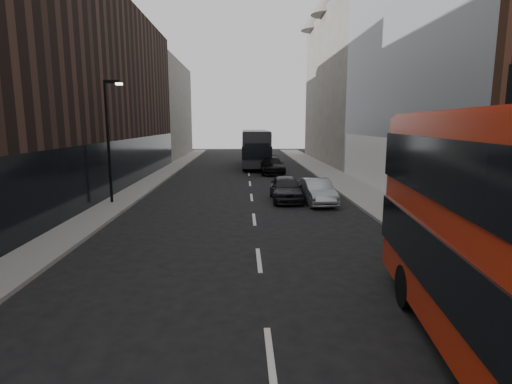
{
  "coord_description": "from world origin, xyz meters",
  "views": [
    {
      "loc": [
        -0.54,
        -5.39,
        4.74
      ],
      "look_at": [
        -0.12,
        7.6,
        2.5
      ],
      "focal_mm": 28.0,
      "sensor_mm": 36.0,
      "label": 1
    }
  ],
  "objects": [
    {
      "name": "building_left_mid",
      "position": [
        -11.5,
        30.0,
        7.0
      ],
      "size": [
        5.0,
        24.0,
        14.0
      ],
      "primitive_type": "cube",
      "color": "black",
      "rests_on": "ground"
    },
    {
      "name": "building_left_far",
      "position": [
        -11.5,
        52.0,
        6.5
      ],
      "size": [
        5.0,
        20.0,
        13.0
      ],
      "primitive_type": "cube",
      "color": "#625D56",
      "rests_on": "ground"
    },
    {
      "name": "car_a",
      "position": [
        2.11,
        18.88,
        0.78
      ],
      "size": [
        1.84,
        4.56,
        1.55
      ],
      "primitive_type": "imported",
      "rotation": [
        0.0,
        0.0,
        0.0
      ],
      "color": "black",
      "rests_on": "ground"
    },
    {
      "name": "sidewalk_left",
      "position": [
        -8.0,
        25.0,
        0.07
      ],
      "size": [
        2.0,
        80.0,
        0.15
      ],
      "primitive_type": "cube",
      "color": "slate",
      "rests_on": "ground"
    },
    {
      "name": "street_lamp",
      "position": [
        -8.22,
        18.0,
        4.18
      ],
      "size": [
        1.06,
        0.22,
        7.0
      ],
      "color": "black",
      "rests_on": "sidewalk_left"
    },
    {
      "name": "car_b",
      "position": [
        3.89,
        18.01,
        0.73
      ],
      "size": [
        1.78,
        4.49,
        1.45
      ],
      "primitive_type": "imported",
      "rotation": [
        0.0,
        0.0,
        0.06
      ],
      "color": "gray",
      "rests_on": "ground"
    },
    {
      "name": "building_modern_block",
      "position": [
        11.47,
        21.0,
        9.9
      ],
      "size": [
        5.03,
        22.0,
        20.0
      ],
      "color": "#ADB2B8",
      "rests_on": "ground"
    },
    {
      "name": "grey_bus",
      "position": [
        0.8,
        38.55,
        2.13
      ],
      "size": [
        2.9,
        12.32,
        3.97
      ],
      "rotation": [
        0.0,
        0.0,
        -0.0
      ],
      "color": "black",
      "rests_on": "ground"
    },
    {
      "name": "car_c",
      "position": [
        2.17,
        32.39,
        0.79
      ],
      "size": [
        2.41,
        5.51,
        1.58
      ],
      "primitive_type": "imported",
      "rotation": [
        0.0,
        0.0,
        0.04
      ],
      "color": "black",
      "rests_on": "ground"
    },
    {
      "name": "building_victorian",
      "position": [
        11.38,
        44.0,
        9.66
      ],
      "size": [
        6.5,
        24.0,
        21.0
      ],
      "color": "#625D56",
      "rests_on": "ground"
    },
    {
      "name": "sidewalk_right",
      "position": [
        7.5,
        25.0,
        0.07
      ],
      "size": [
        3.0,
        80.0,
        0.15
      ],
      "primitive_type": "cube",
      "color": "slate",
      "rests_on": "ground"
    }
  ]
}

